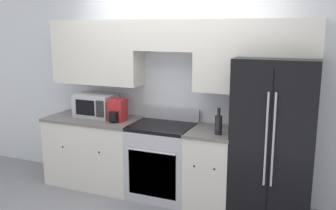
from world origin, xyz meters
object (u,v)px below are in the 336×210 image
at_px(oven_range, 162,160).
at_px(microwave, 96,105).
at_px(bottle, 218,124).
at_px(refrigerator, 274,138).

height_order(oven_range, microwave, microwave).
bearing_deg(bottle, refrigerator, 17.28).
distance_m(refrigerator, bottle, 0.62).
xyz_separation_m(oven_range, refrigerator, (1.29, 0.05, 0.41)).
distance_m(microwave, bottle, 1.71).
height_order(oven_range, refrigerator, refrigerator).
height_order(refrigerator, microwave, refrigerator).
relative_size(refrigerator, bottle, 5.96).
xyz_separation_m(refrigerator, microwave, (-2.27, 0.04, 0.17)).
relative_size(refrigerator, microwave, 3.46).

